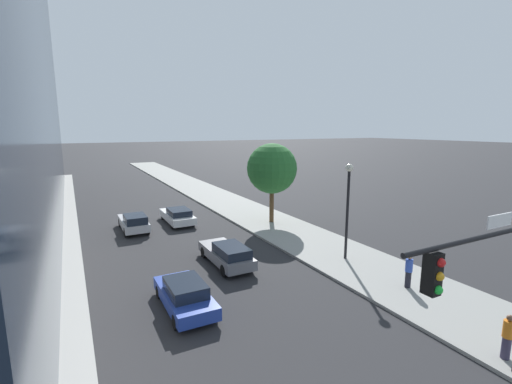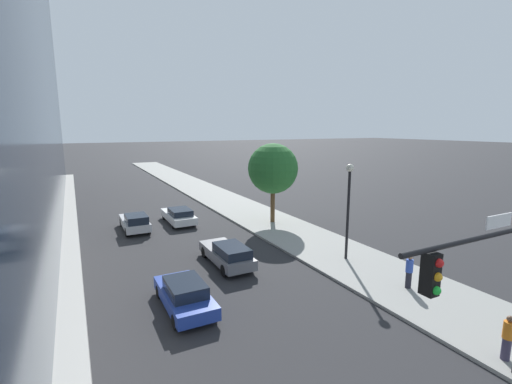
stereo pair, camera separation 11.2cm
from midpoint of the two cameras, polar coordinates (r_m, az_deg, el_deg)
name	(u,v)px [view 2 (the right image)]	position (r m, az deg, el deg)	size (l,w,h in m)	color
sidewalk	(292,233)	(26.96, 5.87, -6.48)	(5.26, 120.00, 0.15)	gray
traffic_light_pole	(491,273)	(11.84, 33.71, -10.78)	(5.77, 0.48, 5.63)	black
street_lamp	(349,197)	(21.23, 14.77, -0.84)	(0.44, 0.44, 5.65)	black
street_tree	(273,169)	(28.76, 2.84, 3.75)	(4.06, 4.06, 6.45)	brown
car_blue	(185,294)	(16.45, -11.16, -15.78)	(1.77, 4.30, 1.32)	#233D9E
car_silver	(135,222)	(28.82, -18.70, -4.56)	(1.77, 4.44, 1.43)	#B7B7BC
car_white	(179,215)	(30.22, -12.15, -3.68)	(1.87, 4.75, 1.29)	silver
car_gray	(228,254)	(20.77, -4.41, -9.84)	(1.74, 4.68, 1.36)	slate
pedestrian_blue_shirt	(409,271)	(19.11, 23.48, -11.58)	(0.34, 0.34, 1.66)	black
pedestrian_orange_shirt	(508,338)	(15.33, 35.49, -18.45)	(0.34, 0.34, 1.58)	#38334C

